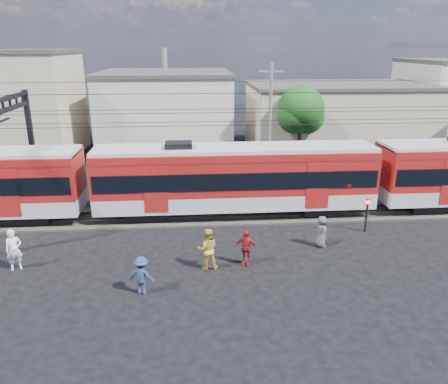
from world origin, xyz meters
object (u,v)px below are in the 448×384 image
(pedestrian_a, at_px, (14,250))
(car_silver, at_px, (445,172))
(pedestrian_c, at_px, (142,276))
(commuter_train, at_px, (239,176))
(crossing_signal, at_px, (367,209))

(pedestrian_a, bearing_deg, car_silver, -1.73)
(pedestrian_a, xyz_separation_m, pedestrian_c, (5.90, -2.54, -0.13))
(pedestrian_a, xyz_separation_m, car_silver, (26.79, 11.49, -0.27))
(commuter_train, bearing_deg, pedestrian_a, -151.58)
(car_silver, bearing_deg, commuter_train, 96.08)
(pedestrian_a, relative_size, pedestrian_c, 1.16)
(commuter_train, distance_m, crossing_signal, 7.32)
(commuter_train, height_order, crossing_signal, commuter_train)
(pedestrian_c, bearing_deg, pedestrian_a, -6.59)
(crossing_signal, bearing_deg, car_silver, 42.44)
(car_silver, bearing_deg, crossing_signal, 119.03)
(commuter_train, height_order, pedestrian_a, commuter_train)
(pedestrian_c, height_order, crossing_signal, crossing_signal)
(pedestrian_c, relative_size, car_silver, 0.41)
(commuter_train, relative_size, pedestrian_a, 26.39)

